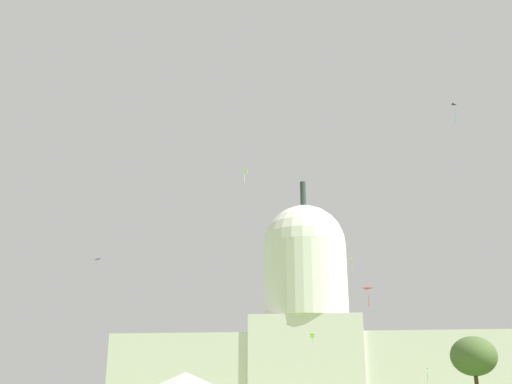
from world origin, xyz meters
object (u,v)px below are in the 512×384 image
object	(u,v)px
kite_green_low	(426,371)
kite_yellow_mid	(351,260)
kite_white_high	(245,172)
kite_pink_low	(287,325)
tree_east_mid	(474,356)
kite_black_high	(452,108)
kite_lime_low	(312,335)
capitol_building	(307,331)
kite_violet_mid	(101,261)
kite_red_low	(367,292)

from	to	relation	value
kite_green_low	kite_yellow_mid	size ratio (longest dim) A/B	0.81
kite_white_high	kite_pink_low	world-z (taller)	kite_white_high
tree_east_mid	kite_green_low	bearing A→B (deg)	91.13
kite_black_high	kite_pink_low	xyz separation A→B (m)	(-33.49, 41.37, -33.90)
kite_lime_low	tree_east_mid	bearing A→B (deg)	116.88
kite_black_high	kite_pink_low	distance (m)	63.11
kite_lime_low	kite_white_high	distance (m)	50.54
capitol_building	kite_violet_mid	distance (m)	113.33
tree_east_mid	kite_black_high	bearing A→B (deg)	-23.74
tree_east_mid	kite_pink_low	world-z (taller)	kite_pink_low
kite_lime_low	kite_violet_mid	size ratio (longest dim) A/B	1.97
kite_red_low	tree_east_mid	bearing A→B (deg)	-144.29
capitol_building	kite_green_low	size ratio (longest dim) A/B	40.33
kite_yellow_mid	kite_red_low	distance (m)	58.56
kite_green_low	kite_lime_low	distance (m)	27.21
capitol_building	kite_pink_low	distance (m)	40.67
kite_red_low	kite_yellow_mid	bearing A→B (deg)	-95.11
kite_lime_low	kite_black_high	distance (m)	64.44
kite_black_high	kite_pink_low	size ratio (longest dim) A/B	2.65
kite_yellow_mid	kite_white_high	xyz separation A→B (m)	(-20.85, -37.65, 9.65)
kite_lime_low	kite_green_low	bearing A→B (deg)	176.42
kite_green_low	kite_pink_low	bearing A→B (deg)	-49.71
kite_green_low	kite_pink_low	world-z (taller)	kite_pink_low
kite_black_high	kite_violet_mid	bearing A→B (deg)	-18.90
tree_east_mid	kite_red_low	distance (m)	23.90
kite_yellow_mid	kite_white_high	world-z (taller)	kite_white_high
tree_east_mid	kite_green_low	size ratio (longest dim) A/B	4.07
kite_red_low	kite_violet_mid	size ratio (longest dim) A/B	1.85
capitol_building	kite_red_low	size ratio (longest dim) A/B	48.17
capitol_building	kite_white_high	bearing A→B (deg)	-96.02
kite_yellow_mid	kite_violet_mid	world-z (taller)	kite_yellow_mid
kite_yellow_mid	kite_red_low	bearing A→B (deg)	-53.80
kite_black_high	kite_violet_mid	distance (m)	68.55
kite_yellow_mid	kite_lime_low	bearing A→B (deg)	-163.90
kite_pink_low	kite_lime_low	bearing A→B (deg)	77.74
tree_east_mid	kite_red_low	bearing A→B (deg)	-139.53
kite_white_high	kite_pink_low	distance (m)	44.91
kite_red_low	kite_violet_mid	distance (m)	37.65
kite_yellow_mid	kite_red_low	xyz separation A→B (m)	(-0.33, -56.13, -16.70)
tree_east_mid	kite_violet_mid	size ratio (longest dim) A/B	9.02
tree_east_mid	kite_black_high	distance (m)	43.55
tree_east_mid	kite_black_high	world-z (taller)	kite_black_high
capitol_building	kite_yellow_mid	world-z (taller)	capitol_building
tree_east_mid	kite_violet_mid	distance (m)	60.36
capitol_building	kite_white_high	size ratio (longest dim) A/B	36.39
kite_red_low	kite_black_high	size ratio (longest dim) A/B	0.67
kite_pink_low	kite_violet_mid	distance (m)	73.18
tree_east_mid	kite_white_high	bearing A→B (deg)	174.08
tree_east_mid	kite_white_high	world-z (taller)	kite_white_high
kite_lime_low	kite_pink_low	xyz separation A→B (m)	(-5.71, -4.35, 2.02)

